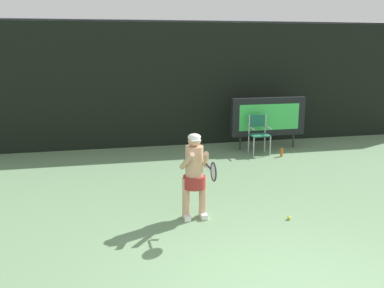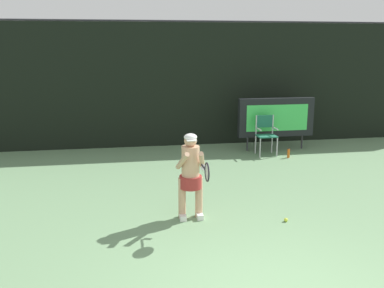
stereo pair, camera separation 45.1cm
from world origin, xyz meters
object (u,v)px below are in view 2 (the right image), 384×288
Objects in this scene: water_bottle at (288,153)px; tennis_player at (191,172)px; umpire_chair at (266,133)px; scoreboard at (276,117)px; tennis_ball_spare at (286,220)px; tennis_racket at (207,172)px.

tennis_player reaches higher than water_bottle.
umpire_chair is at bearing 137.97° from water_bottle.
tennis_ball_spare is (-1.63, -4.99, -0.91)m from scoreboard.
scoreboard reaches higher than water_bottle.
scoreboard is at bearing 46.41° from umpire_chair.
water_bottle is 5.37m from tennis_racket.
tennis_ball_spare is (1.59, -0.45, -0.80)m from tennis_player.
tennis_ball_spare is at bearing -15.89° from tennis_player.
tennis_racket is at bearing -119.00° from umpire_chair.
tennis_ball_spare is at bearing -104.55° from umpire_chair.
tennis_ball_spare is at bearing -112.39° from water_bottle.
water_bottle reaches higher than tennis_ball_spare.
tennis_player is (-2.77, -4.06, 0.22)m from umpire_chair.
umpire_chair is 0.84m from water_bottle.
umpire_chair is 1.79× the size of tennis_racket.
tennis_player is 2.52× the size of tennis_racket.
tennis_player is at bearing -132.18° from water_bottle.
umpire_chair reaches higher than tennis_ball_spare.
umpire_chair is 4.70m from tennis_ball_spare.
scoreboard is 0.74m from umpire_chair.
umpire_chair is 4.91m from tennis_player.
tennis_racket is 1.78m from tennis_ball_spare.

